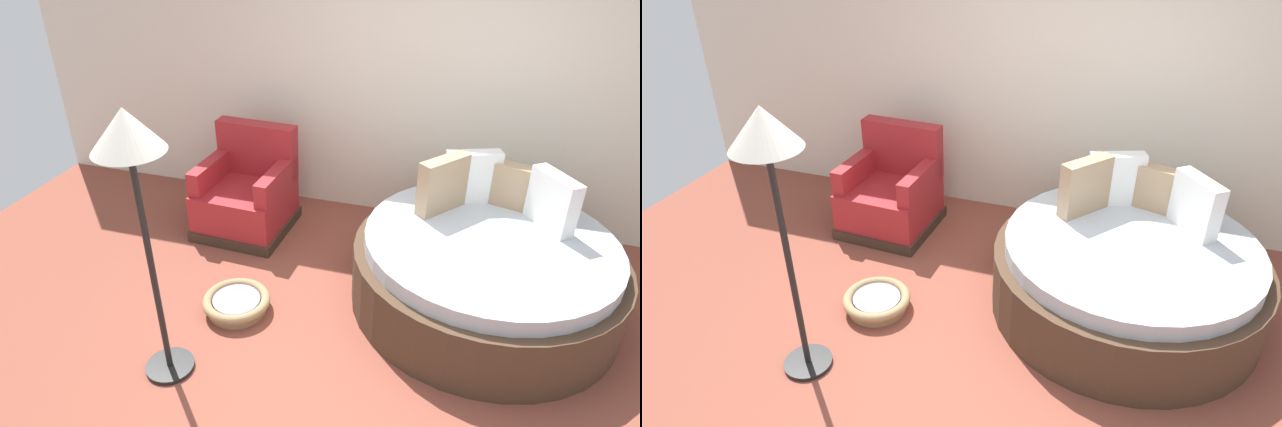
% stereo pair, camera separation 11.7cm
% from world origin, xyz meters
% --- Properties ---
extents(ground_plane, '(8.00, 8.00, 0.02)m').
position_xyz_m(ground_plane, '(0.00, 0.00, -0.01)').
color(ground_plane, brown).
extents(back_wall, '(8.00, 0.12, 2.70)m').
position_xyz_m(back_wall, '(0.00, 2.09, 1.35)').
color(back_wall, silver).
rests_on(back_wall, ground_plane).
extents(round_daybed, '(1.97, 1.97, 1.04)m').
position_xyz_m(round_daybed, '(0.64, 0.81, 0.31)').
color(round_daybed, '#473323').
rests_on(round_daybed, ground_plane).
extents(red_armchair, '(0.83, 0.83, 0.94)m').
position_xyz_m(red_armchair, '(-1.52, 1.34, 0.33)').
color(red_armchair, '#38281E').
rests_on(red_armchair, ground_plane).
extents(pet_basket, '(0.51, 0.51, 0.13)m').
position_xyz_m(pet_basket, '(-1.11, 0.17, 0.07)').
color(pet_basket, '#9E7F56').
rests_on(pet_basket, ground_plane).
extents(floor_lamp, '(0.40, 0.40, 1.82)m').
position_xyz_m(floor_lamp, '(-1.30, -0.50, 1.53)').
color(floor_lamp, black).
rests_on(floor_lamp, ground_plane).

